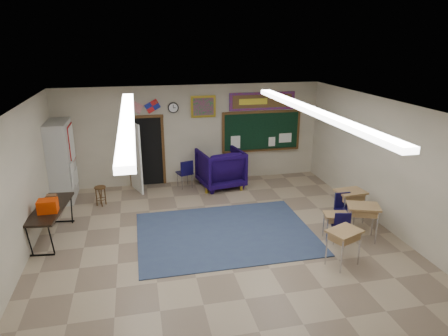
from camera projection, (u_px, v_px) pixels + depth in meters
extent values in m
plane|color=gray|center=(224.00, 252.00, 8.48)|extent=(9.00, 9.00, 0.00)
cube|color=beige|center=(192.00, 135.00, 12.18)|extent=(8.00, 0.04, 3.00)
cube|color=beige|center=(8.00, 203.00, 7.18)|extent=(0.04, 9.00, 3.00)
cube|color=beige|center=(400.00, 172.00, 8.83)|extent=(0.04, 9.00, 3.00)
cube|color=white|center=(224.00, 111.00, 7.53)|extent=(8.00, 9.00, 0.04)
cube|color=#2D3D56|center=(225.00, 233.00, 9.26)|extent=(4.00, 3.00, 0.02)
cube|color=black|center=(147.00, 152.00, 12.02)|extent=(0.95, 0.04, 2.10)
cube|color=silver|center=(135.00, 157.00, 11.54)|extent=(0.35, 0.86, 2.05)
cube|color=#523317|center=(261.00, 131.00, 12.60)|extent=(2.55, 0.05, 1.30)
cube|color=black|center=(262.00, 131.00, 12.59)|extent=(2.40, 0.03, 1.15)
cube|color=#523317|center=(261.00, 150.00, 12.73)|extent=(2.40, 0.12, 0.04)
cube|color=#B5130F|center=(262.00, 101.00, 12.30)|extent=(2.10, 0.04, 0.55)
cube|color=brown|center=(262.00, 101.00, 12.29)|extent=(1.90, 0.03, 0.40)
cube|color=#A0851F|center=(203.00, 107.00, 11.95)|extent=(0.75, 0.05, 0.65)
cube|color=#A51466|center=(203.00, 107.00, 11.94)|extent=(0.62, 0.03, 0.52)
cylinder|color=black|center=(173.00, 108.00, 11.77)|extent=(0.32, 0.05, 0.32)
cylinder|color=white|center=(173.00, 108.00, 11.75)|extent=(0.26, 0.02, 0.26)
cube|color=#B0B0AC|center=(62.00, 161.00, 10.93)|extent=(0.55, 1.25, 2.20)
imported|color=black|center=(221.00, 168.00, 12.02)|extent=(1.43, 1.46, 1.15)
cube|color=#9D7F49|center=(336.00, 215.00, 8.79)|extent=(0.60, 0.50, 0.04)
cube|color=brown|center=(336.00, 218.00, 8.81)|extent=(0.52, 0.42, 0.11)
cube|color=#9D7F49|center=(351.00, 192.00, 9.62)|extent=(0.72, 0.57, 0.05)
cube|color=brown|center=(350.00, 196.00, 9.65)|extent=(0.62, 0.48, 0.14)
cube|color=#9D7F49|center=(345.00, 231.00, 7.77)|extent=(0.77, 0.68, 0.04)
cube|color=brown|center=(344.00, 236.00, 7.80)|extent=(0.66, 0.58, 0.13)
cube|color=#9D7F49|center=(364.00, 206.00, 8.77)|extent=(0.82, 0.72, 0.05)
cube|color=brown|center=(363.00, 211.00, 8.80)|extent=(0.71, 0.61, 0.14)
cube|color=black|center=(50.00, 208.00, 8.84)|extent=(0.81, 1.86, 0.05)
cube|color=red|center=(48.00, 206.00, 8.56)|extent=(0.40, 0.30, 0.28)
cylinder|color=#462E15|center=(100.00, 187.00, 10.66)|extent=(0.30, 0.30, 0.04)
torus|color=#462E15|center=(101.00, 199.00, 10.76)|extent=(0.25, 0.25, 0.02)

